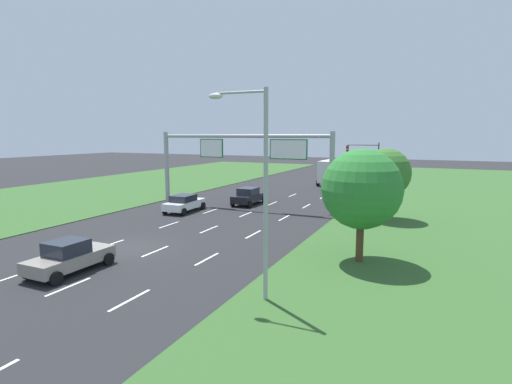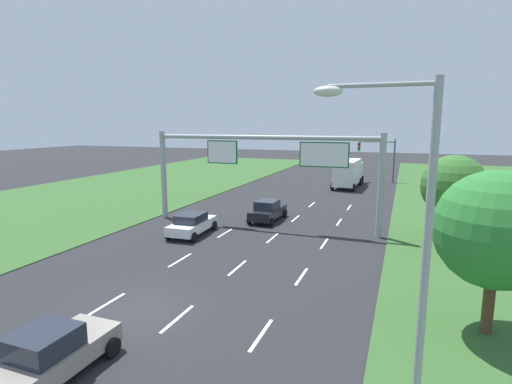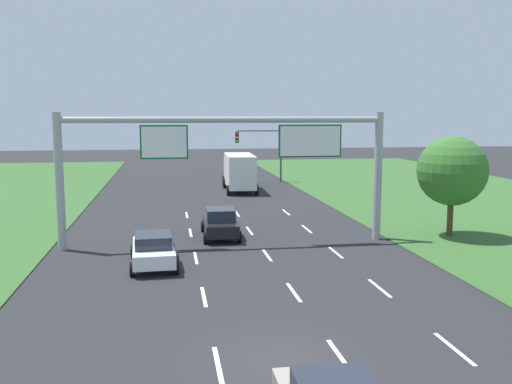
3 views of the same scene
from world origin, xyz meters
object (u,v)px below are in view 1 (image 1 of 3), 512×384
(car_mid_lane, at_px, (184,203))
(sign_gantry, at_px, (244,155))
(roadside_tree_near, at_px, (362,189))
(roadside_tree_mid, at_px, (386,173))
(car_near_red, at_px, (249,196))
(box_truck, at_px, (334,171))
(street_lamp, at_px, (257,176))
(car_lead_silver, at_px, (69,257))
(traffic_light_mast, at_px, (365,154))

(car_mid_lane, distance_m, sign_gantry, 6.93)
(roadside_tree_near, distance_m, roadside_tree_mid, 11.71)
(car_near_red, distance_m, car_mid_lane, 6.71)
(car_mid_lane, relative_size, roadside_tree_mid, 0.78)
(car_mid_lane, height_order, box_truck, box_truck)
(sign_gantry, relative_size, street_lamp, 2.03)
(sign_gantry, distance_m, roadside_tree_mid, 12.45)
(street_lamp, xyz_separation_m, roadside_tree_near, (2.96, 6.64, -1.17))
(car_mid_lane, bearing_deg, roadside_tree_near, -28.10)
(car_lead_silver, xyz_separation_m, box_truck, (3.26, 41.04, 1.00))
(traffic_light_mast, bearing_deg, sign_gantry, -102.86)
(car_mid_lane, xyz_separation_m, roadside_tree_near, (16.61, -7.94, 3.14))
(car_near_red, distance_m, roadside_tree_near, 19.08)
(car_near_red, relative_size, car_lead_silver, 1.03)
(car_lead_silver, distance_m, car_mid_lane, 15.94)
(car_lead_silver, bearing_deg, roadside_tree_near, 30.96)
(car_lead_silver, relative_size, traffic_light_mast, 0.76)
(car_lead_silver, xyz_separation_m, roadside_tree_near, (12.69, 7.51, 3.13))
(car_near_red, relative_size, roadside_tree_mid, 0.77)
(street_lamp, relative_size, roadside_tree_mid, 1.49)
(box_truck, xyz_separation_m, traffic_light_mast, (3.09, 5.60, 2.08))
(car_lead_silver, height_order, roadside_tree_mid, roadside_tree_mid)
(sign_gantry, relative_size, traffic_light_mast, 3.08)
(sign_gantry, bearing_deg, street_lamp, -62.44)
(traffic_light_mast, relative_size, roadside_tree_near, 0.93)
(traffic_light_mast, distance_m, roadside_tree_near, 39.63)
(roadside_tree_near, xyz_separation_m, roadside_tree_mid, (-0.18, 11.71, -0.18))
(car_near_red, distance_m, car_lead_silver, 21.11)
(traffic_light_mast, bearing_deg, street_lamp, -85.78)
(car_mid_lane, relative_size, street_lamp, 0.52)
(street_lamp, bearing_deg, sign_gantry, 117.56)
(car_near_red, relative_size, sign_gantry, 0.25)
(car_near_red, bearing_deg, box_truck, 80.99)
(roadside_tree_near, bearing_deg, traffic_light_mast, 99.20)
(street_lamp, bearing_deg, roadside_tree_mid, 81.37)
(street_lamp, bearing_deg, roadside_tree_near, 65.96)
(car_mid_lane, xyz_separation_m, box_truck, (7.18, 25.59, 1.01))
(car_lead_silver, height_order, car_mid_lane, car_lead_silver)
(sign_gantry, bearing_deg, roadside_tree_mid, -0.38)
(car_near_red, xyz_separation_m, roadside_tree_near, (13.02, -13.60, 3.10))
(car_lead_silver, height_order, sign_gantry, sign_gantry)
(traffic_light_mast, bearing_deg, roadside_tree_near, -80.80)
(sign_gantry, bearing_deg, roadside_tree_near, -43.15)
(traffic_light_mast, xyz_separation_m, street_lamp, (3.37, -45.76, 1.21))
(car_near_red, bearing_deg, roadside_tree_mid, -7.20)
(traffic_light_mast, bearing_deg, car_mid_lane, -108.24)
(car_lead_silver, xyz_separation_m, roadside_tree_mid, (12.51, 19.22, 2.95))
(box_truck, height_order, traffic_light_mast, traffic_light_mast)
(car_mid_lane, distance_m, roadside_tree_mid, 17.12)
(car_near_red, relative_size, car_mid_lane, 0.99)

